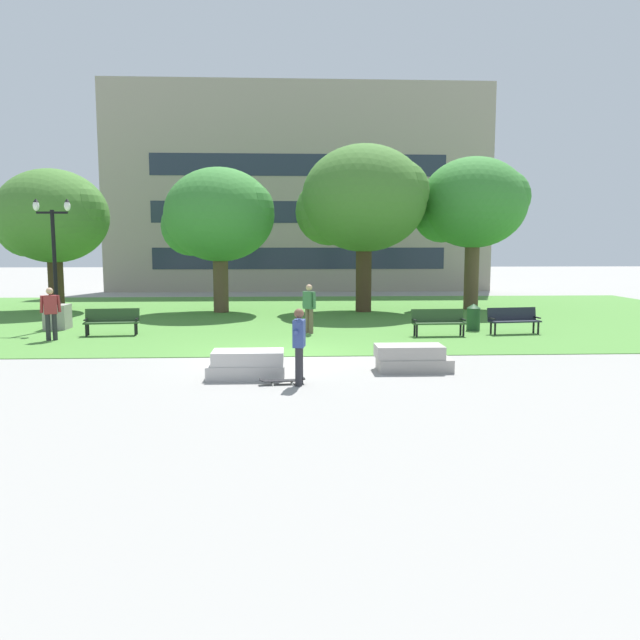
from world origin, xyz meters
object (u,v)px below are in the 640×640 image
object	(u,v)px
person_skateboarder	(299,342)
trash_bin	(473,317)
skateboard	(282,381)
park_bench_far_left	(438,321)
park_bench_near_left	(112,320)
concrete_block_left	(412,358)
person_bystander_far_lawn	(309,306)
concrete_block_center	(247,365)
person_bystander_near_lawn	(51,311)
park_bench_near_right	(513,319)
lamp_post_right	(57,303)

from	to	relation	value
person_skateboarder	trash_bin	xyz separation A→B (m)	(6.42, 8.50, -0.47)
skateboard	park_bench_far_left	bearing A→B (deg)	53.78
skateboard	park_bench_near_left	size ratio (longest dim) A/B	0.56
concrete_block_left	person_skateboarder	bearing A→B (deg)	-152.39
park_bench_near_left	person_bystander_far_lawn	distance (m)	6.76
concrete_block_center	park_bench_far_left	xyz separation A→B (m)	(6.03, 6.32, 0.23)
concrete_block_center	park_bench_near_left	xyz separation A→B (m)	(-5.07, 7.00, 0.23)
concrete_block_left	person_skateboarder	size ratio (longest dim) A/B	1.09
skateboard	person_bystander_far_lawn	world-z (taller)	person_bystander_far_lawn
skateboard	concrete_block_left	bearing A→B (deg)	23.68
concrete_block_left	person_bystander_near_lawn	bearing A→B (deg)	153.74
park_bench_near_right	person_bystander_near_lawn	bearing A→B (deg)	-177.04
skateboard	park_bench_far_left	size ratio (longest dim) A/B	0.57
skateboard	trash_bin	bearing A→B (deg)	51.11
concrete_block_center	person_bystander_near_lawn	world-z (taller)	person_bystander_near_lawn
person_skateboarder	lamp_post_right	bearing A→B (deg)	132.48
concrete_block_center	park_bench_far_left	bearing A→B (deg)	46.32
trash_bin	skateboard	bearing A→B (deg)	-128.89
concrete_block_left	park_bench_near_left	distance (m)	11.11
person_skateboarder	person_bystander_far_lawn	world-z (taller)	person_bystander_far_lawn
concrete_block_left	trash_bin	world-z (taller)	trash_bin
trash_bin	concrete_block_center	bearing A→B (deg)	-134.93
concrete_block_left	skateboard	distance (m)	3.48
person_bystander_near_lawn	person_bystander_far_lawn	world-z (taller)	same
concrete_block_left	park_bench_near_right	world-z (taller)	park_bench_near_right
concrete_block_center	concrete_block_left	distance (m)	4.06
person_skateboarder	person_bystander_far_lawn	bearing A→B (deg)	86.68
concrete_block_center	park_bench_near_left	size ratio (longest dim) A/B	0.98
person_skateboarder	person_bystander_far_lawn	xyz separation A→B (m)	(0.46, 7.99, 0.01)
park_bench_far_left	person_bystander_near_lawn	bearing A→B (deg)	-178.14
concrete_block_center	park_bench_far_left	distance (m)	8.74
skateboard	park_bench_near_right	bearing A→B (deg)	43.33
lamp_post_right	person_bystander_near_lawn	size ratio (longest dim) A/B	2.76
person_skateboarder	park_bench_near_left	world-z (taller)	person_skateboarder
park_bench_far_left	person_bystander_far_lawn	size ratio (longest dim) A/B	1.06
person_skateboarder	person_bystander_far_lawn	size ratio (longest dim) A/B	1.00
skateboard	concrete_block_center	bearing A→B (deg)	136.98
park_bench_far_left	trash_bin	distance (m)	2.09
concrete_block_left	park_bench_near_right	xyz separation A→B (m)	(4.75, 6.08, 0.23)
concrete_block_center	park_bench_near_right	distance (m)	11.03
park_bench_far_left	lamp_post_right	bearing A→B (deg)	170.09
skateboard	lamp_post_right	xyz separation A→B (m)	(-8.36, 9.46, 0.90)
concrete_block_left	park_bench_near_right	size ratio (longest dim) A/B	1.00
park_bench_near_left	lamp_post_right	xyz separation A→B (m)	(-2.45, 1.68, 0.45)
person_bystander_near_lawn	skateboard	bearing A→B (deg)	-41.58
person_bystander_far_lawn	park_bench_near_left	bearing A→B (deg)	-178.78
park_bench_near_left	lamp_post_right	world-z (taller)	lamp_post_right
concrete_block_center	lamp_post_right	world-z (taller)	lamp_post_right
concrete_block_left	park_bench_near_right	bearing A→B (deg)	52.05
concrete_block_left	skateboard	bearing A→B (deg)	-156.32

